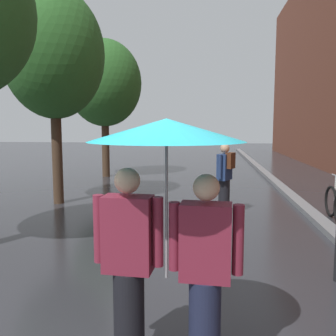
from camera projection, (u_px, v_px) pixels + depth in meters
name	position (u px, v px, depth m)	size (l,w,h in m)	color
kerb_strip	(277.00, 184.00, 12.30)	(0.30, 36.00, 0.12)	slate
street_tree_1	(54.00, 54.00, 9.08)	(2.55, 2.55, 5.47)	#473323
street_tree_2	(104.00, 84.00, 14.11)	(2.90, 2.90, 5.37)	#473323
couple_under_umbrella	(166.00, 200.00, 2.86)	(1.24, 1.24, 2.09)	black
pedestrian_walking_midground	(225.00, 177.00, 8.26)	(0.43, 0.54, 1.62)	black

